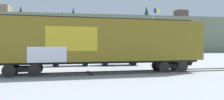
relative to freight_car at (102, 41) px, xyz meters
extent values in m
plane|color=#B2B5BC|center=(0.46, 0.00, -2.56)|extent=(260.00, 260.00, 0.00)
cube|color=#4C4742|center=(0.05, -0.72, -2.52)|extent=(59.87, 4.09, 0.08)
cube|color=#4C4742|center=(-0.04, 0.72, -2.52)|extent=(59.87, 4.09, 0.08)
cube|color=#423323|center=(-1.01, -0.06, -2.53)|extent=(0.41, 2.51, 0.07)
cube|color=olive|center=(0.01, 0.00, 0.07)|extent=(16.74, 3.88, 3.19)
cube|color=#2D2823|center=(0.01, 0.00, 1.79)|extent=(15.76, 1.45, 0.24)
cube|color=gold|center=(-2.34, -1.56, 0.15)|extent=(3.64, 0.27, 1.75)
cube|color=silver|center=(-4.03, -1.68, -0.96)|extent=(2.64, 0.21, 1.10)
cube|color=black|center=(0.01, 0.00, -1.62)|extent=(16.33, 2.61, 0.20)
cube|color=black|center=(-5.90, -0.39, -2.05)|extent=(2.18, 1.39, 0.36)
cylinder|color=black|center=(-6.70, -1.17, -2.10)|extent=(0.93, 0.18, 0.92)
cylinder|color=black|center=(-6.79, 0.27, -2.10)|extent=(0.93, 0.18, 0.92)
cylinder|color=black|center=(-5.00, -1.05, -2.10)|extent=(0.93, 0.18, 0.92)
cylinder|color=black|center=(-5.10, 0.38, -2.10)|extent=(0.93, 0.18, 0.92)
cube|color=black|center=(5.91, 0.40, -2.05)|extent=(2.18, 1.39, 0.36)
cylinder|color=black|center=(5.11, -0.38, -2.10)|extent=(0.93, 0.18, 0.92)
cylinder|color=black|center=(5.01, 1.06, -2.10)|extent=(0.93, 0.18, 0.92)
cylinder|color=black|center=(6.80, -0.27, -2.10)|extent=(0.93, 0.18, 0.92)
cylinder|color=black|center=(6.71, 1.17, -2.10)|extent=(0.93, 0.18, 0.92)
cylinder|color=silver|center=(8.37, 10.94, 1.22)|extent=(0.12, 0.12, 7.56)
sphere|color=#D8CC66|center=(8.37, 10.94, 5.08)|extent=(0.18, 0.18, 0.18)
cube|color=navy|center=(8.98, 11.30, 4.57)|extent=(1.13, 0.68, 0.67)
cube|color=yellow|center=(9.26, 11.46, 4.57)|extent=(0.58, 0.36, 0.67)
cube|color=slate|center=(0.46, 67.61, 3.40)|extent=(120.88, 42.61, 11.93)
cube|color=brown|center=(35.48, 54.82, 11.04)|extent=(4.43, 3.88, 3.35)
cube|color=#8C725B|center=(-26.27, 54.82, 10.99)|extent=(5.87, 4.71, 3.24)
cone|color=#193D23|center=(22.33, 54.89, 11.61)|extent=(2.24, 2.24, 4.47)
cone|color=#193D23|center=(-7.57, 61.21, 10.89)|extent=(1.52, 1.52, 3.04)
cone|color=#193D23|center=(-21.28, 59.72, 11.48)|extent=(2.11, 2.11, 4.22)
cone|color=#193D23|center=(-3.35, 54.81, 10.99)|extent=(1.63, 1.63, 3.25)
cube|color=silver|center=(-2.71, 6.69, -1.85)|extent=(4.55, 1.85, 0.79)
cube|color=#2D333D|center=(-2.81, 6.69, -1.08)|extent=(2.08, 1.62, 0.75)
cylinder|color=black|center=(-1.19, 7.55, -2.24)|extent=(0.64, 0.23, 0.64)
cylinder|color=black|center=(-1.15, 5.90, -2.24)|extent=(0.64, 0.23, 0.64)
cylinder|color=black|center=(-4.26, 7.48, -2.24)|extent=(0.64, 0.23, 0.64)
cylinder|color=black|center=(-4.22, 5.83, -2.24)|extent=(0.64, 0.23, 0.64)
cube|color=#1E5933|center=(2.66, 6.76, -1.91)|extent=(4.82, 2.12, 0.66)
cube|color=#2D333D|center=(2.47, 6.77, -1.21)|extent=(2.20, 1.76, 0.73)
cylinder|color=black|center=(4.32, 7.50, -2.24)|extent=(0.65, 0.26, 0.64)
cylinder|color=black|center=(4.20, 5.80, -2.24)|extent=(0.65, 0.26, 0.64)
cylinder|color=black|center=(1.12, 7.72, -2.24)|extent=(0.65, 0.26, 0.64)
cylinder|color=black|center=(1.00, 6.02, -2.24)|extent=(0.65, 0.26, 0.64)
cube|color=#B7BABF|center=(9.23, 6.11, -1.89)|extent=(4.09, 1.96, 0.70)
cube|color=#2D333D|center=(9.07, 6.10, -1.17)|extent=(1.86, 1.68, 0.74)
cylinder|color=black|center=(10.55, 7.02, -2.24)|extent=(0.65, 0.25, 0.64)
cylinder|color=black|center=(10.63, 5.34, -2.24)|extent=(0.65, 0.25, 0.64)
cylinder|color=black|center=(7.83, 6.88, -2.24)|extent=(0.65, 0.25, 0.64)
cylinder|color=black|center=(7.91, 5.20, -2.24)|extent=(0.65, 0.25, 0.64)
camera|label=1|loc=(-1.94, -16.63, -0.37)|focal=33.46mm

